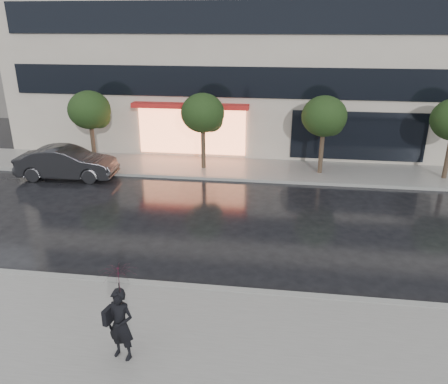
# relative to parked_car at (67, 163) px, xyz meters

# --- Properties ---
(ground) EXTENTS (120.00, 120.00, 0.00)m
(ground) POSITION_rel_parked_car_xyz_m (9.43, -7.76, -0.79)
(ground) COLOR black
(ground) RESTS_ON ground
(sidewalk_near) EXTENTS (60.00, 4.50, 0.12)m
(sidewalk_near) POSITION_rel_parked_car_xyz_m (9.43, -11.01, -0.73)
(sidewalk_near) COLOR slate
(sidewalk_near) RESTS_ON ground
(sidewalk_far) EXTENTS (60.00, 3.50, 0.12)m
(sidewalk_far) POSITION_rel_parked_car_xyz_m (9.43, 2.49, -0.73)
(sidewalk_far) COLOR slate
(sidewalk_far) RESTS_ON ground
(curb_near) EXTENTS (60.00, 0.25, 0.14)m
(curb_near) POSITION_rel_parked_car_xyz_m (9.43, -8.76, -0.72)
(curb_near) COLOR gray
(curb_near) RESTS_ON ground
(curb_far) EXTENTS (60.00, 0.25, 0.14)m
(curb_far) POSITION_rel_parked_car_xyz_m (9.43, 0.74, -0.72)
(curb_far) COLOR gray
(curb_far) RESTS_ON ground
(tree_far_west) EXTENTS (2.20, 2.20, 3.99)m
(tree_far_west) POSITION_rel_parked_car_xyz_m (0.49, 2.27, 2.13)
(tree_far_west) COLOR #33261C
(tree_far_west) RESTS_ON ground
(tree_mid_west) EXTENTS (2.20, 2.20, 3.99)m
(tree_mid_west) POSITION_rel_parked_car_xyz_m (6.49, 2.27, 2.13)
(tree_mid_west) COLOR #33261C
(tree_mid_west) RESTS_ON ground
(tree_mid_east) EXTENTS (2.20, 2.20, 3.99)m
(tree_mid_east) POSITION_rel_parked_car_xyz_m (12.49, 2.27, 2.13)
(tree_mid_east) COLOR #33261C
(tree_mid_east) RESTS_ON ground
(parked_car) EXTENTS (4.89, 1.95, 1.58)m
(parked_car) POSITION_rel_parked_car_xyz_m (0.00, 0.00, 0.00)
(parked_car) COLOR black
(parked_car) RESTS_ON ground
(pedestrian_with_umbrella) EXTENTS (1.02, 1.04, 2.36)m
(pedestrian_with_umbrella) POSITION_rel_parked_car_xyz_m (7.16, -11.76, 0.79)
(pedestrian_with_umbrella) COLOR black
(pedestrian_with_umbrella) RESTS_ON sidewalk_near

